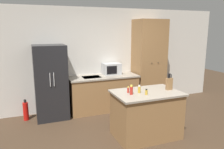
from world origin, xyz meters
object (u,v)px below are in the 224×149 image
(microwave, at_px, (112,69))
(spice_bottle_tall_dark, at_px, (139,89))
(knife_block, at_px, (169,83))
(pantry_cabinet, at_px, (149,63))
(fire_extinguisher, at_px, (26,111))
(spice_bottle_green_herb, at_px, (146,92))
(spice_bottle_short_red, at_px, (128,90))
(spice_bottle_amber_oil, at_px, (131,90))
(refrigerator, at_px, (51,82))

(microwave, relative_size, spice_bottle_tall_dark, 3.10)
(knife_block, bearing_deg, pantry_cabinet, 72.60)
(pantry_cabinet, relative_size, fire_extinguisher, 4.71)
(spice_bottle_green_herb, bearing_deg, microwave, 88.12)
(spice_bottle_short_red, distance_m, spice_bottle_amber_oil, 0.12)
(microwave, height_order, knife_block, knife_block)
(microwave, bearing_deg, spice_bottle_amber_oil, -99.75)
(microwave, relative_size, spice_bottle_short_red, 3.83)
(refrigerator, relative_size, spice_bottle_amber_oil, 9.72)
(pantry_cabinet, relative_size, spice_bottle_green_herb, 21.93)
(spice_bottle_tall_dark, bearing_deg, refrigerator, 131.53)
(spice_bottle_tall_dark, relative_size, fire_extinguisher, 0.30)
(pantry_cabinet, height_order, spice_bottle_tall_dark, pantry_cabinet)
(microwave, xyz_separation_m, spice_bottle_short_red, (-0.32, -1.70, -0.09))
(refrigerator, xyz_separation_m, knife_block, (2.09, -1.64, 0.16))
(pantry_cabinet, height_order, spice_bottle_short_red, pantry_cabinet)
(pantry_cabinet, distance_m, fire_extinguisher, 3.33)
(spice_bottle_green_herb, relative_size, fire_extinguisher, 0.21)
(spice_bottle_short_red, xyz_separation_m, fire_extinguisher, (-1.83, 1.59, -0.74))
(refrigerator, bearing_deg, spice_bottle_short_red, -51.15)
(pantry_cabinet, relative_size, spice_bottle_short_red, 19.69)
(refrigerator, bearing_deg, pantry_cabinet, 0.72)
(microwave, xyz_separation_m, fire_extinguisher, (-2.15, -0.11, -0.83))
(microwave, bearing_deg, spice_bottle_tall_dark, -94.16)
(microwave, bearing_deg, spice_bottle_short_red, -100.69)
(refrigerator, height_order, fire_extinguisher, refrigerator)
(refrigerator, height_order, spice_bottle_short_red, refrigerator)
(refrigerator, distance_m, spice_bottle_amber_oil, 2.09)
(knife_block, relative_size, fire_extinguisher, 0.67)
(refrigerator, distance_m, knife_block, 2.66)
(spice_bottle_amber_oil, distance_m, spice_bottle_green_herb, 0.27)
(spice_bottle_amber_oil, bearing_deg, spice_bottle_short_red, 94.34)
(spice_bottle_amber_oil, bearing_deg, fire_extinguisher, 137.19)
(pantry_cabinet, bearing_deg, fire_extinguisher, 179.81)
(refrigerator, distance_m, pantry_cabinet, 2.63)
(knife_block, relative_size, spice_bottle_green_herb, 3.12)
(refrigerator, bearing_deg, spice_bottle_tall_dark, -48.47)
(spice_bottle_tall_dark, height_order, spice_bottle_green_herb, spice_bottle_tall_dark)
(refrigerator, bearing_deg, knife_block, -38.18)
(spice_bottle_short_red, bearing_deg, knife_block, -6.27)
(spice_bottle_tall_dark, xyz_separation_m, spice_bottle_green_herb, (0.07, -0.15, -0.02))
(spice_bottle_amber_oil, bearing_deg, pantry_cabinet, 51.38)
(knife_block, bearing_deg, spice_bottle_amber_oil, -178.40)
(microwave, height_order, spice_bottle_short_red, microwave)
(microwave, distance_m, fire_extinguisher, 2.31)
(microwave, distance_m, spice_bottle_green_herb, 1.93)
(knife_block, relative_size, spice_bottle_short_red, 2.80)
(refrigerator, relative_size, pantry_cabinet, 0.74)
(pantry_cabinet, relative_size, microwave, 5.14)
(knife_block, bearing_deg, spice_bottle_green_herb, -167.05)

